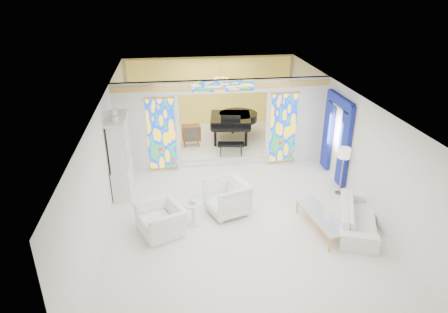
{
  "coord_description": "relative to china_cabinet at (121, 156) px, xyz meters",
  "views": [
    {
      "loc": [
        -1.67,
        -10.34,
        5.98
      ],
      "look_at": [
        -0.22,
        0.2,
        1.16
      ],
      "focal_mm": 32.0,
      "sensor_mm": 36.0,
      "label": 1
    }
  ],
  "objects": [
    {
      "name": "side_table",
      "position": [
        1.96,
        -2.03,
        -0.75
      ],
      "size": [
        0.52,
        0.52,
        0.64
      ],
      "rotation": [
        0.0,
        0.0,
        0.01
      ],
      "color": "silver",
      "rests_on": "floor"
    },
    {
      "name": "alcove_platform",
      "position": [
        3.22,
        3.5,
        -1.08
      ],
      "size": [
        6.8,
        3.8,
        0.18
      ],
      "primitive_type": "cube",
      "color": "silver",
      "rests_on": "floor"
    },
    {
      "name": "vase",
      "position": [
        1.96,
        -2.03,
        -0.42
      ],
      "size": [
        0.22,
        0.22,
        0.2
      ],
      "primitive_type": "imported",
      "rotation": [
        0.0,
        0.0,
        -0.12
      ],
      "color": "silver",
      "rests_on": "side_table"
    },
    {
      "name": "wall_left",
      "position": [
        -0.28,
        -0.6,
        0.33
      ],
      "size": [
        0.02,
        12.0,
        3.0
      ],
      "primitive_type": "cube",
      "color": "silver",
      "rests_on": "floor"
    },
    {
      "name": "floor_lamp",
      "position": [
        6.42,
        -1.01,
        0.09
      ],
      "size": [
        0.43,
        0.43,
        1.48
      ],
      "rotation": [
        0.0,
        0.0,
        -0.21
      ],
      "color": "#CA9046",
      "rests_on": "floor"
    },
    {
      "name": "blue_drapes",
      "position": [
        6.62,
        0.1,
        0.41
      ],
      "size": [
        0.14,
        1.85,
        2.65
      ],
      "color": "navy",
      "rests_on": "wall_right"
    },
    {
      "name": "wall_back",
      "position": [
        3.22,
        5.4,
        0.33
      ],
      "size": [
        7.0,
        0.02,
        3.0
      ],
      "primitive_type": "cube",
      "color": "silver",
      "rests_on": "floor"
    },
    {
      "name": "gold_curtain_back",
      "position": [
        3.22,
        5.28,
        0.33
      ],
      "size": [
        6.7,
        0.1,
        2.9
      ],
      "primitive_type": "cube",
      "color": "#DDC44D",
      "rests_on": "wall_back"
    },
    {
      "name": "armchair_right",
      "position": [
        2.92,
        -1.62,
        -0.69
      ],
      "size": [
        1.32,
        1.3,
        0.96
      ],
      "primitive_type": "imported",
      "rotation": [
        0.0,
        0.0,
        -1.25
      ],
      "color": "silver",
      "rests_on": "floor"
    },
    {
      "name": "armchair_left",
      "position": [
        1.13,
        -2.29,
        -0.79
      ],
      "size": [
        1.4,
        1.48,
        0.76
      ],
      "primitive_type": "imported",
      "rotation": [
        0.0,
        0.0,
        -1.16
      ],
      "color": "white",
      "rests_on": "floor"
    },
    {
      "name": "grand_piano",
      "position": [
        3.92,
        3.44,
        -0.22
      ],
      "size": [
        2.05,
        2.94,
        1.14
      ],
      "rotation": [
        0.0,
        0.0,
        -0.14
      ],
      "color": "black",
      "rests_on": "alcove_platform"
    },
    {
      "name": "ceiling",
      "position": [
        3.22,
        -0.6,
        1.83
      ],
      "size": [
        7.0,
        12.0,
        0.02
      ],
      "primitive_type": "cube",
      "color": "white",
      "rests_on": "wall_back"
    },
    {
      "name": "tv_console",
      "position": [
        2.23,
        2.92,
        -0.48
      ],
      "size": [
        0.7,
        0.5,
        0.78
      ],
      "rotation": [
        0.0,
        0.0,
        0.07
      ],
      "color": "brown",
      "rests_on": "alcove_platform"
    },
    {
      "name": "china_cabinet",
      "position": [
        0.0,
        0.0,
        0.0
      ],
      "size": [
        0.56,
        1.46,
        2.72
      ],
      "color": "silver",
      "rests_on": "floor"
    },
    {
      "name": "stained_glass_right",
      "position": [
        5.25,
        1.29,
        0.13
      ],
      "size": [
        0.9,
        0.04,
        2.4
      ],
      "primitive_type": "cube",
      "color": "gold",
      "rests_on": "partition_wall"
    },
    {
      "name": "sofa",
      "position": [
        6.17,
        -2.79,
        -0.84
      ],
      "size": [
        1.7,
        2.44,
        0.66
      ],
      "primitive_type": "imported",
      "rotation": [
        0.0,
        0.0,
        1.17
      ],
      "color": "white",
      "rests_on": "floor"
    },
    {
      "name": "floor",
      "position": [
        3.22,
        -0.6,
        -1.17
      ],
      "size": [
        12.0,
        12.0,
        0.0
      ],
      "primitive_type": "plane",
      "color": "silver",
      "rests_on": "ground"
    },
    {
      "name": "wall_right",
      "position": [
        6.72,
        -0.6,
        0.33
      ],
      "size": [
        0.02,
        12.0,
        3.0
      ],
      "primitive_type": "cube",
      "color": "silver",
      "rests_on": "floor"
    },
    {
      "name": "stained_glass_transom",
      "position": [
        3.22,
        1.29,
        1.65
      ],
      "size": [
        2.0,
        0.04,
        0.34
      ],
      "primitive_type": "cube",
      "color": "gold",
      "rests_on": "partition_wall"
    },
    {
      "name": "wall_front",
      "position": [
        3.22,
        -6.6,
        0.33
      ],
      "size": [
        7.0,
        0.02,
        3.0
      ],
      "primitive_type": "cube",
      "color": "silver",
      "rests_on": "floor"
    },
    {
      "name": "stained_glass_left",
      "position": [
        1.19,
        1.29,
        0.13
      ],
      "size": [
        0.9,
        0.04,
        2.4
      ],
      "primitive_type": "cube",
      "color": "gold",
      "rests_on": "partition_wall"
    },
    {
      "name": "chandelier",
      "position": [
        3.42,
        3.4,
        1.38
      ],
      "size": [
        0.48,
        0.48,
        0.3
      ],
      "primitive_type": "cylinder",
      "color": "#CA9046",
      "rests_on": "ceiling"
    },
    {
      "name": "partition_wall",
      "position": [
        3.22,
        1.4,
        0.48
      ],
      "size": [
        7.0,
        0.22,
        3.0
      ],
      "color": "silver",
      "rests_on": "floor"
    },
    {
      "name": "coffee_table",
      "position": [
        5.19,
        -2.74,
        -0.78
      ],
      "size": [
        0.85,
        1.96,
        0.42
      ],
      "rotation": [
        0.0,
        0.0,
        0.14
      ],
      "color": "silver",
      "rests_on": "floor"
    }
  ]
}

